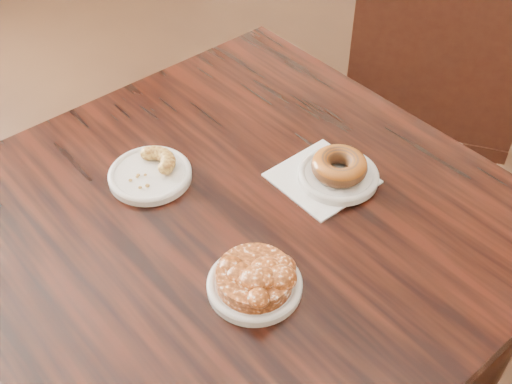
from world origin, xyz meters
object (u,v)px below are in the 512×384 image
Objects in this scene: cafe_table at (240,339)px; apple_fritter at (255,275)px; chair_far at (431,96)px; glazed_donut at (339,166)px; cruller_fragment at (149,168)px.

apple_fritter is at bearing -29.08° from cafe_table.
chair_far is 1.09m from apple_fritter.
glazed_donut reaches higher than cafe_table.
cafe_table is 5.55× the size of apple_fritter.
glazed_donut is at bearing 80.22° from chair_far.
glazed_donut reaches higher than cruller_fragment.
cruller_fragment is at bearing 62.22° from chair_far.
glazed_donut is (0.09, 0.17, 0.41)m from cafe_table.
cruller_fragment is at bearing -143.93° from glazed_donut.
apple_fritter is at bearing -15.69° from cruller_fragment.
glazed_donut is 0.62× the size of apple_fritter.
chair_far reaches higher than apple_fritter.
glazed_donut and apple_fritter have the same top height.
glazed_donut is 1.05× the size of cruller_fragment.
cruller_fragment is (-0.18, -0.02, 0.40)m from cafe_table.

